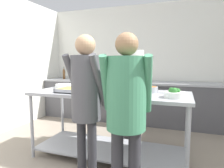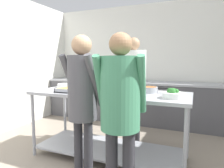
{
  "view_description": "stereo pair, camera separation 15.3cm",
  "coord_description": "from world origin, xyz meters",
  "px_view_note": "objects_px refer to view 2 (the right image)",
  "views": [
    {
      "loc": [
        0.79,
        -1.12,
        1.35
      ],
      "look_at": [
        -0.15,
        1.52,
        1.03
      ],
      "focal_mm": 32.0,
      "sensor_mm": 36.0,
      "label": 1
    },
    {
      "loc": [
        0.94,
        -1.07,
        1.35
      ],
      "look_at": [
        -0.15,
        1.52,
        1.03
      ],
      "focal_mm": 32.0,
      "sensor_mm": 36.0,
      "label": 2
    }
  ],
  "objects_px": {
    "guest_serving_left": "(120,101)",
    "cook_behind_counter": "(133,77)",
    "plate_stack": "(66,85)",
    "serving_tray_vegetables": "(117,89)",
    "water_bottle": "(69,73)",
    "guest_serving_right": "(82,93)",
    "sauce_pan": "(149,89)",
    "broccoli_bowl": "(173,94)",
    "serving_tray_roast": "(75,90)"
  },
  "relations": [
    {
      "from": "plate_stack",
      "to": "sauce_pan",
      "type": "distance_m",
      "value": 1.36
    },
    {
      "from": "plate_stack",
      "to": "guest_serving_right",
      "type": "distance_m",
      "value": 1.22
    },
    {
      "from": "plate_stack",
      "to": "sauce_pan",
      "type": "height_order",
      "value": "sauce_pan"
    },
    {
      "from": "guest_serving_left",
      "to": "water_bottle",
      "type": "bearing_deg",
      "value": 132.23
    },
    {
      "from": "guest_serving_right",
      "to": "cook_behind_counter",
      "type": "relative_size",
      "value": 0.93
    },
    {
      "from": "serving_tray_vegetables",
      "to": "water_bottle",
      "type": "bearing_deg",
      "value": 139.84
    },
    {
      "from": "guest_serving_left",
      "to": "cook_behind_counter",
      "type": "xyz_separation_m",
      "value": [
        -0.33,
        1.5,
        0.1
      ]
    },
    {
      "from": "broccoli_bowl",
      "to": "cook_behind_counter",
      "type": "bearing_deg",
      "value": 130.71
    },
    {
      "from": "serving_tray_roast",
      "to": "plate_stack",
      "type": "bearing_deg",
      "value": 138.34
    },
    {
      "from": "guest_serving_right",
      "to": "cook_behind_counter",
      "type": "distance_m",
      "value": 1.4
    },
    {
      "from": "broccoli_bowl",
      "to": "water_bottle",
      "type": "relative_size",
      "value": 0.83
    },
    {
      "from": "broccoli_bowl",
      "to": "guest_serving_right",
      "type": "height_order",
      "value": "guest_serving_right"
    },
    {
      "from": "sauce_pan",
      "to": "cook_behind_counter",
      "type": "relative_size",
      "value": 0.21
    },
    {
      "from": "serving_tray_roast",
      "to": "cook_behind_counter",
      "type": "relative_size",
      "value": 0.26
    },
    {
      "from": "cook_behind_counter",
      "to": "serving_tray_vegetables",
      "type": "bearing_deg",
      "value": -98.04
    },
    {
      "from": "serving_tray_vegetables",
      "to": "guest_serving_right",
      "type": "bearing_deg",
      "value": -94.02
    },
    {
      "from": "serving_tray_roast",
      "to": "sauce_pan",
      "type": "relative_size",
      "value": 1.19
    },
    {
      "from": "guest_serving_right",
      "to": "serving_tray_roast",
      "type": "bearing_deg",
      "value": 130.09
    },
    {
      "from": "plate_stack",
      "to": "cook_behind_counter",
      "type": "bearing_deg",
      "value": 27.67
    },
    {
      "from": "guest_serving_left",
      "to": "sauce_pan",
      "type": "bearing_deg",
      "value": 86.64
    },
    {
      "from": "sauce_pan",
      "to": "water_bottle",
      "type": "height_order",
      "value": "water_bottle"
    },
    {
      "from": "serving_tray_vegetables",
      "to": "broccoli_bowl",
      "type": "height_order",
      "value": "broccoli_bowl"
    },
    {
      "from": "plate_stack",
      "to": "guest_serving_left",
      "type": "bearing_deg",
      "value": -37.16
    },
    {
      "from": "guest_serving_right",
      "to": "broccoli_bowl",
      "type": "bearing_deg",
      "value": 31.97
    },
    {
      "from": "serving_tray_vegetables",
      "to": "sauce_pan",
      "type": "height_order",
      "value": "sauce_pan"
    },
    {
      "from": "guest_serving_left",
      "to": "cook_behind_counter",
      "type": "distance_m",
      "value": 1.54
    },
    {
      "from": "serving_tray_vegetables",
      "to": "cook_behind_counter",
      "type": "bearing_deg",
      "value": 81.96
    },
    {
      "from": "serving_tray_vegetables",
      "to": "guest_serving_left",
      "type": "relative_size",
      "value": 0.3
    },
    {
      "from": "sauce_pan",
      "to": "broccoli_bowl",
      "type": "xyz_separation_m",
      "value": [
        0.34,
        -0.31,
        0.0
      ]
    },
    {
      "from": "plate_stack",
      "to": "guest_serving_left",
      "type": "distance_m",
      "value": 1.64
    },
    {
      "from": "sauce_pan",
      "to": "guest_serving_right",
      "type": "bearing_deg",
      "value": -121.54
    },
    {
      "from": "guest_serving_left",
      "to": "serving_tray_roast",
      "type": "bearing_deg",
      "value": 145.0
    },
    {
      "from": "serving_tray_roast",
      "to": "guest_serving_right",
      "type": "xyz_separation_m",
      "value": [
        0.44,
        -0.52,
        0.06
      ]
    },
    {
      "from": "serving_tray_vegetables",
      "to": "water_bottle",
      "type": "xyz_separation_m",
      "value": [
        -1.93,
        1.63,
        0.09
      ]
    },
    {
      "from": "serving_tray_vegetables",
      "to": "cook_behind_counter",
      "type": "xyz_separation_m",
      "value": [
        0.08,
        0.55,
        0.13
      ]
    },
    {
      "from": "sauce_pan",
      "to": "plate_stack",
      "type": "bearing_deg",
      "value": 179.06
    },
    {
      "from": "plate_stack",
      "to": "water_bottle",
      "type": "xyz_separation_m",
      "value": [
        -1.04,
        1.59,
        0.09
      ]
    },
    {
      "from": "guest_serving_right",
      "to": "water_bottle",
      "type": "distance_m",
      "value": 3.1
    },
    {
      "from": "guest_serving_right",
      "to": "cook_behind_counter",
      "type": "height_order",
      "value": "cook_behind_counter"
    },
    {
      "from": "sauce_pan",
      "to": "guest_serving_right",
      "type": "xyz_separation_m",
      "value": [
        -0.53,
        -0.86,
        0.04
      ]
    },
    {
      "from": "serving_tray_vegetables",
      "to": "broccoli_bowl",
      "type": "bearing_deg",
      "value": -20.14
    },
    {
      "from": "water_bottle",
      "to": "broccoli_bowl",
      "type": "bearing_deg",
      "value": -35.12
    },
    {
      "from": "guest_serving_left",
      "to": "water_bottle",
      "type": "height_order",
      "value": "guest_serving_left"
    },
    {
      "from": "sauce_pan",
      "to": "broccoli_bowl",
      "type": "height_order",
      "value": "broccoli_bowl"
    },
    {
      "from": "plate_stack",
      "to": "serving_tray_vegetables",
      "type": "distance_m",
      "value": 0.9
    },
    {
      "from": "guest_serving_right",
      "to": "water_bottle",
      "type": "height_order",
      "value": "guest_serving_right"
    },
    {
      "from": "plate_stack",
      "to": "guest_serving_left",
      "type": "relative_size",
      "value": 0.17
    },
    {
      "from": "guest_serving_left",
      "to": "guest_serving_right",
      "type": "distance_m",
      "value": 0.48
    },
    {
      "from": "plate_stack",
      "to": "serving_tray_roast",
      "type": "relative_size",
      "value": 0.62
    },
    {
      "from": "plate_stack",
      "to": "water_bottle",
      "type": "height_order",
      "value": "water_bottle"
    }
  ]
}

